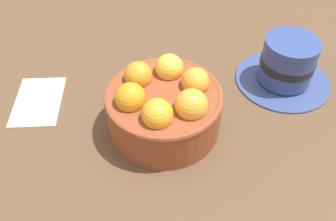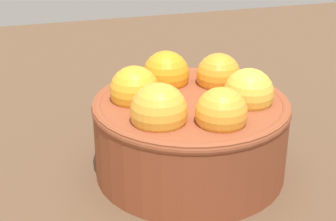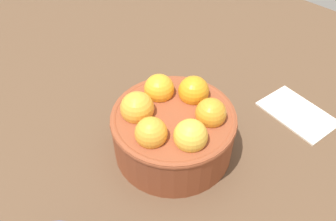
# 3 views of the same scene
# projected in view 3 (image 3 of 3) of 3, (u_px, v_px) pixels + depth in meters

# --- Properties ---
(ground_plane) EXTENTS (1.59, 1.08, 0.03)m
(ground_plane) POSITION_uv_depth(u_px,v_px,m) (173.00, 156.00, 0.48)
(ground_plane) COLOR brown
(terracotta_bowl) EXTENTS (0.16, 0.16, 0.09)m
(terracotta_bowl) POSITION_uv_depth(u_px,v_px,m) (173.00, 127.00, 0.44)
(terracotta_bowl) COLOR brown
(terracotta_bowl) RESTS_ON ground_plane
(folded_napkin) EXTENTS (0.12, 0.09, 0.01)m
(folded_napkin) POSITION_uv_depth(u_px,v_px,m) (298.00, 113.00, 0.52)
(folded_napkin) COLOR white
(folded_napkin) RESTS_ON ground_plane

